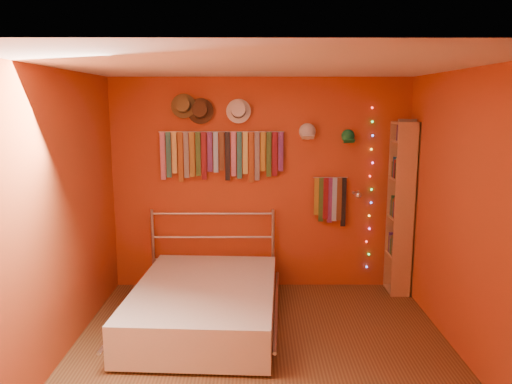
{
  "coord_description": "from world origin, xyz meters",
  "views": [
    {
      "loc": [
        -0.07,
        -4.08,
        2.21
      ],
      "look_at": [
        -0.05,
        0.9,
        1.31
      ],
      "focal_mm": 35.0,
      "sensor_mm": 36.0,
      "label": 1
    }
  ],
  "objects_px": {
    "tie_rack": "(221,153)",
    "bookshelf": "(404,208)",
    "bed": "(205,304)",
    "reading_lamp": "(358,195)"
  },
  "relations": [
    {
      "from": "reading_lamp",
      "to": "bed",
      "type": "xyz_separation_m",
      "value": [
        -1.67,
        -0.87,
        -0.95
      ]
    },
    {
      "from": "tie_rack",
      "to": "bed",
      "type": "bearing_deg",
      "value": -95.88
    },
    {
      "from": "bookshelf",
      "to": "bed",
      "type": "distance_m",
      "value": 2.52
    },
    {
      "from": "bookshelf",
      "to": "bed",
      "type": "xyz_separation_m",
      "value": [
        -2.22,
        -0.9,
        -0.79
      ]
    },
    {
      "from": "reading_lamp",
      "to": "bed",
      "type": "relative_size",
      "value": 0.15
    },
    {
      "from": "bookshelf",
      "to": "tie_rack",
      "type": "bearing_deg",
      "value": 175.81
    },
    {
      "from": "tie_rack",
      "to": "bookshelf",
      "type": "bearing_deg",
      "value": -4.19
    },
    {
      "from": "tie_rack",
      "to": "bookshelf",
      "type": "distance_m",
      "value": 2.21
    },
    {
      "from": "tie_rack",
      "to": "bed",
      "type": "height_order",
      "value": "tie_rack"
    },
    {
      "from": "tie_rack",
      "to": "bookshelf",
      "type": "xyz_separation_m",
      "value": [
        2.12,
        -0.16,
        -0.61
      ]
    }
  ]
}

